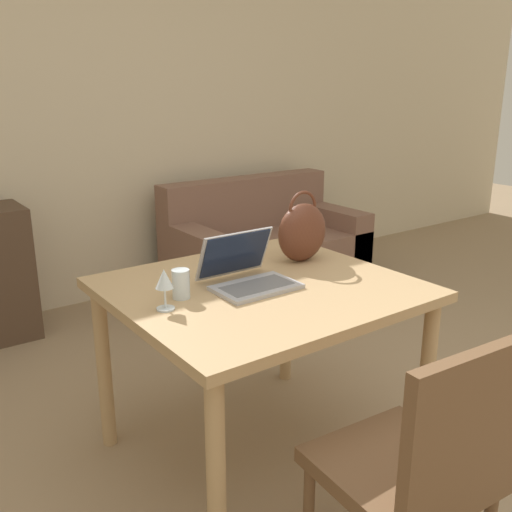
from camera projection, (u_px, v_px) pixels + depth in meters
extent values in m
cube|color=beige|center=(76.00, 109.00, 3.80)|extent=(10.00, 0.06, 2.70)
cube|color=tan|center=(261.00, 289.00, 2.22)|extent=(1.11, 1.01, 0.04)
cylinder|color=tan|center=(216.00, 483.00, 1.71)|extent=(0.06, 0.06, 0.72)
cylinder|color=tan|center=(426.00, 385.00, 2.27)|extent=(0.06, 0.06, 0.72)
cylinder|color=tan|center=(104.00, 369.00, 2.40)|extent=(0.06, 0.06, 0.72)
cylinder|color=tan|center=(286.00, 315.00, 2.95)|extent=(0.06, 0.06, 0.72)
cube|color=brown|center=(400.00, 469.00, 1.66)|extent=(0.47, 0.47, 0.05)
cube|color=brown|center=(465.00, 431.00, 1.43)|extent=(0.42, 0.07, 0.43)
cylinder|color=brown|center=(394.00, 478.00, 1.97)|extent=(0.04, 0.04, 0.41)
cube|color=#7F5B4C|center=(268.00, 262.00, 4.34)|extent=(1.46, 0.78, 0.42)
cube|color=#7F5B4C|center=(246.00, 203.00, 4.45)|extent=(1.46, 0.20, 0.40)
cube|color=#7F5B4C|center=(196.00, 268.00, 3.97)|extent=(0.20, 0.78, 0.56)
cube|color=#7F5B4C|center=(329.00, 240.00, 4.68)|extent=(0.20, 0.78, 0.56)
cube|color=#ADADB2|center=(256.00, 287.00, 2.16)|extent=(0.32, 0.20, 0.02)
cube|color=slate|center=(257.00, 285.00, 2.16)|extent=(0.27, 0.13, 0.00)
cube|color=#ADADB2|center=(234.00, 254.00, 2.25)|extent=(0.32, 0.09, 0.19)
cube|color=#19233D|center=(235.00, 253.00, 2.24)|extent=(0.29, 0.08, 0.17)
cylinder|color=silver|center=(181.00, 284.00, 2.06)|extent=(0.07, 0.07, 0.11)
cylinder|color=silver|center=(166.00, 309.00, 1.97)|extent=(0.06, 0.06, 0.01)
cylinder|color=silver|center=(165.00, 298.00, 1.96)|extent=(0.01, 0.01, 0.07)
cone|color=silver|center=(164.00, 279.00, 1.94)|extent=(0.06, 0.06, 0.07)
ellipsoid|color=#592D1E|center=(302.00, 233.00, 2.48)|extent=(0.25, 0.13, 0.26)
torus|color=#592D1E|center=(303.00, 208.00, 2.45)|extent=(0.15, 0.01, 0.15)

